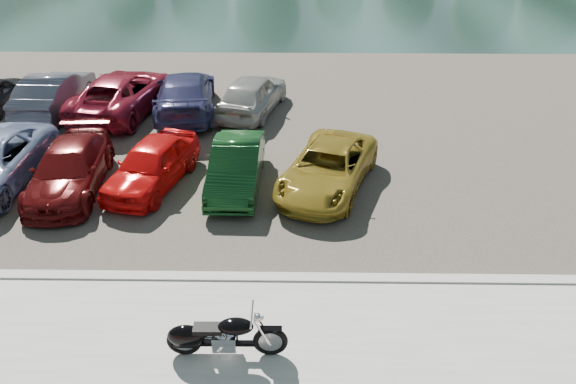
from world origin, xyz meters
name	(u,v)px	position (x,y,z in m)	size (l,w,h in m)	color
ground	(262,345)	(0.00, 0.00, 0.00)	(200.00, 200.00, 0.00)	#595447
promenade	(259,383)	(0.00, -1.00, 0.05)	(60.00, 6.00, 0.10)	#AFABA4
kerb	(267,278)	(0.00, 2.00, 0.07)	(60.00, 0.30, 0.14)	#AFABA4
parking_lot	(278,124)	(0.00, 11.00, 0.02)	(60.00, 18.00, 0.04)	#403933
motorcycle	(215,336)	(-0.85, -0.34, 0.56)	(2.33, 0.75, 1.05)	black
car_3	(70,169)	(-5.90, 6.10, 0.70)	(1.84, 4.53, 1.32)	#510B0C
car_4	(152,164)	(-3.57, 6.39, 0.72)	(1.61, 3.99, 1.36)	red
car_5	(236,166)	(-1.09, 6.34, 0.70)	(1.40, 4.00, 1.32)	#103B17
car_6	(328,168)	(1.58, 6.31, 0.68)	(2.13, 4.62, 1.28)	#A38625
car_9	(55,93)	(-8.55, 12.04, 0.80)	(1.62, 4.64, 1.53)	#575869
car_10	(122,93)	(-5.97, 12.10, 0.80)	(2.52, 5.47, 1.52)	maroon
car_11	(185,93)	(-3.56, 12.05, 0.81)	(2.16, 5.30, 1.54)	navy
car_12	(252,94)	(-1.02, 12.10, 0.78)	(1.76, 4.36, 1.49)	#A8A8A3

